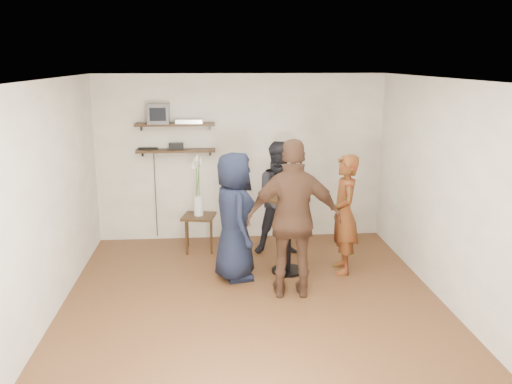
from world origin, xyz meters
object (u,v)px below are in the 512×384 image
crt_monitor (159,113)px  person_brown (294,219)px  person_dark (282,199)px  person_navy (234,217)px  dvd_deck (189,121)px  side_table (199,221)px  drinks_table (288,224)px  person_plaid (344,214)px  radio (176,146)px

crt_monitor → person_brown: bearing=-51.2°
person_dark → person_navy: 1.14m
crt_monitor → person_navy: size_ratio=0.19×
dvd_deck → person_dark: dvd_deck is taller
side_table → drinks_table: (1.21, -0.96, 0.21)m
side_table → person_dark: size_ratio=0.33×
drinks_table → person_plaid: bearing=-2.9°
radio → person_navy: size_ratio=0.13×
person_navy → drinks_table: bearing=-90.0°
radio → side_table: 1.20m
person_navy → dvd_deck: bearing=10.4°
side_table → person_brown: size_ratio=0.29×
dvd_deck → person_brown: dvd_deck is taller
person_dark → person_brown: size_ratio=0.87×
crt_monitor → drinks_table: (1.78, -1.43, -1.35)m
crt_monitor → side_table: (0.57, -0.47, -1.56)m
crt_monitor → drinks_table: 2.65m
dvd_deck → person_plaid: 2.76m
dvd_deck → side_table: dvd_deck is taller
person_plaid → person_navy: person_navy is taller
crt_monitor → side_table: bearing=-39.4°
crt_monitor → person_dark: crt_monitor is taller
person_plaid → crt_monitor: bearing=-117.3°
drinks_table → side_table: bearing=141.6°
side_table → radio: bearing=124.8°
crt_monitor → radio: 0.56m
crt_monitor → person_dark: 2.25m
radio → person_dark: (1.55, -0.69, -0.68)m
person_dark → person_navy: (-0.73, -0.88, 0.00)m
radio → side_table: bearing=-55.2°
person_dark → person_navy: size_ratio=1.00×
side_table → person_plaid: 2.22m
person_navy → radio: bearing=16.6°
person_brown → person_plaid: bearing=-134.8°
dvd_deck → person_brown: 2.69m
drinks_table → person_navy: person_navy is taller
dvd_deck → person_navy: bearing=-68.9°
person_plaid → person_brown: person_brown is taller
radio → drinks_table: radio is taller
side_table → person_dark: (1.22, -0.22, 0.38)m
drinks_table → person_dark: size_ratio=0.63×
person_brown → person_dark: bearing=-88.7°
side_table → person_navy: person_navy is taller
crt_monitor → side_table: size_ratio=0.58×
dvd_deck → radio: bearing=180.0°
dvd_deck → person_plaid: bearing=-35.3°
radio → person_brown: 2.69m
person_dark → person_brown: 1.48m
radio → drinks_table: size_ratio=0.21×
radio → side_table: radio is taller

